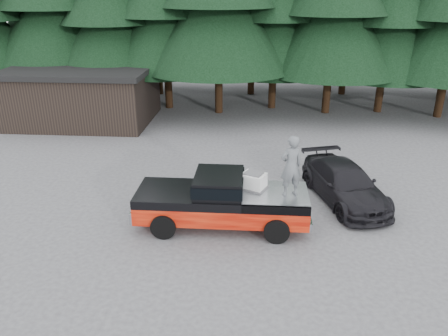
# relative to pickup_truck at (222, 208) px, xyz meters

# --- Properties ---
(ground) EXTENTS (120.00, 120.00, 0.00)m
(ground) POSITION_rel_pickup_truck_xyz_m (-0.37, 0.15, -0.67)
(ground) COLOR #48484A
(ground) RESTS_ON ground
(pickup_truck) EXTENTS (6.00, 2.04, 1.33)m
(pickup_truck) POSITION_rel_pickup_truck_xyz_m (0.00, 0.00, 0.00)
(pickup_truck) COLOR red
(pickup_truck) RESTS_ON ground
(truck_cab) EXTENTS (1.66, 1.90, 0.59)m
(truck_cab) POSITION_rel_pickup_truck_xyz_m (-0.10, 0.00, 0.96)
(truck_cab) COLOR black
(truck_cab) RESTS_ON pickup_truck
(air_compressor) EXTENTS (0.95, 0.89, 0.52)m
(air_compressor) POSITION_rel_pickup_truck_xyz_m (1.06, 0.24, 0.93)
(air_compressor) COLOR white
(air_compressor) RESTS_ON pickup_truck
(man_on_bed) EXTENTS (0.88, 0.74, 2.06)m
(man_on_bed) POSITION_rel_pickup_truck_xyz_m (2.26, -0.15, 1.69)
(man_on_bed) COLOR #5B6063
(man_on_bed) RESTS_ON pickup_truck
(parked_car) EXTENTS (3.33, 5.26, 1.42)m
(parked_car) POSITION_rel_pickup_truck_xyz_m (4.56, 2.25, 0.04)
(parked_car) COLOR black
(parked_car) RESTS_ON ground
(utility_building) EXTENTS (8.40, 6.40, 3.30)m
(utility_building) POSITION_rel_pickup_truck_xyz_m (-9.37, 12.15, 1.00)
(utility_building) COLOR black
(utility_building) RESTS_ON ground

